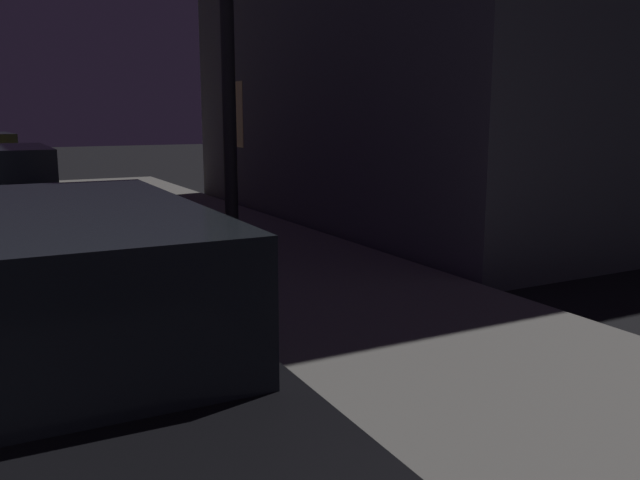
# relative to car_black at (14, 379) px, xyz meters

# --- Properties ---
(car_black) EXTENTS (2.11, 4.33, 1.43)m
(car_black) POSITION_rel_car_black_xyz_m (0.00, 0.00, 0.00)
(car_black) COLOR black
(car_black) RESTS_ON ground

